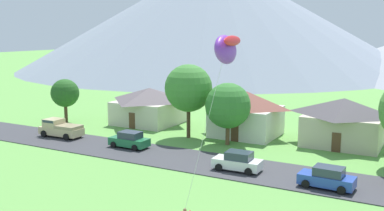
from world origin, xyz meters
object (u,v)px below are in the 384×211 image
at_px(tree_center, 65,93).
at_px(pickup_truck_sand_west_side, 60,128).
at_px(parked_car_green_mid_east, 130,140).
at_px(parked_car_blue_mid_west, 327,178).
at_px(parked_car_white_east_end, 238,161).
at_px(kite_flyer_with_kite, 226,52).
at_px(house_right_center, 343,121).
at_px(house_left_center, 246,113).
at_px(tree_left_of_center, 228,106).
at_px(tree_right_of_center, 188,88).
at_px(house_leftmost, 150,105).

xyz_separation_m(tree_center, pickup_truck_sand_west_side, (5.59, -6.65, -2.87)).
bearing_deg(parked_car_green_mid_east, tree_center, 156.52).
relative_size(parked_car_blue_mid_west, parked_car_white_east_end, 1.00).
relative_size(pickup_truck_sand_west_side, kite_flyer_with_kite, 0.44).
height_order(tree_center, parked_car_green_mid_east, tree_center).
distance_m(house_right_center, pickup_truck_sand_west_side, 31.39).
xyz_separation_m(house_left_center, pickup_truck_sand_west_side, (-18.30, -11.15, -1.63)).
bearing_deg(house_right_center, pickup_truck_sand_west_side, -157.66).
height_order(tree_left_of_center, tree_right_of_center, tree_right_of_center).
bearing_deg(parked_car_blue_mid_west, kite_flyer_with_kite, -116.19).
relative_size(tree_left_of_center, tree_right_of_center, 0.80).
xyz_separation_m(house_leftmost, pickup_truck_sand_west_side, (-4.42, -11.73, -1.37)).
bearing_deg(tree_center, parked_car_green_mid_east, -23.48).
relative_size(house_left_center, parked_car_green_mid_east, 1.83).
height_order(house_leftmost, house_right_center, house_right_center).
height_order(house_leftmost, pickup_truck_sand_west_side, house_leftmost).
bearing_deg(house_left_center, kite_flyer_with_kite, -71.31).
xyz_separation_m(parked_car_blue_mid_west, parked_car_green_mid_east, (-20.75, 2.50, 0.00)).
xyz_separation_m(parked_car_white_east_end, kite_flyer_with_kite, (3.27, -9.95, 9.95)).
xyz_separation_m(tree_center, parked_car_green_mid_east, (15.43, -6.70, -3.06)).
bearing_deg(tree_left_of_center, parked_car_green_mid_east, -143.40).
distance_m(house_leftmost, house_left_center, 13.89).
distance_m(tree_center, parked_car_green_mid_east, 17.10).
distance_m(house_left_center, pickup_truck_sand_west_side, 21.49).
bearing_deg(tree_center, house_left_center, 10.67).
distance_m(tree_left_of_center, kite_flyer_with_kite, 20.64).
relative_size(tree_right_of_center, parked_car_blue_mid_west, 1.97).
xyz_separation_m(pickup_truck_sand_west_side, kite_flyer_with_kite, (26.05, -11.77, 9.76)).
height_order(parked_car_white_east_end, kite_flyer_with_kite, kite_flyer_with_kite).
height_order(house_left_center, tree_center, tree_center).
xyz_separation_m(house_right_center, tree_center, (-34.59, -5.27, 1.30)).
relative_size(house_right_center, parked_car_blue_mid_west, 1.97).
bearing_deg(house_leftmost, tree_right_of_center, -29.12).
relative_size(house_leftmost, tree_left_of_center, 1.28).
bearing_deg(tree_left_of_center, parked_car_blue_mid_west, -35.07).
bearing_deg(parked_car_blue_mid_west, house_right_center, 96.25).
bearing_deg(pickup_truck_sand_west_side, tree_left_of_center, 18.67).
distance_m(house_right_center, parked_car_white_east_end, 15.18).
xyz_separation_m(house_leftmost, tree_center, (-10.01, -5.08, 1.50)).
distance_m(house_leftmost, pickup_truck_sand_west_side, 12.60).
distance_m(house_leftmost, parked_car_blue_mid_west, 29.85).
bearing_deg(house_right_center, parked_car_white_east_end, -114.35).
bearing_deg(parked_car_green_mid_east, parked_car_white_east_end, -7.74).
bearing_deg(parked_car_white_east_end, parked_car_blue_mid_west, -5.40).
bearing_deg(house_left_center, tree_left_of_center, -91.21).
distance_m(parked_car_blue_mid_west, pickup_truck_sand_west_side, 30.69).
bearing_deg(house_leftmost, house_left_center, -2.38).
bearing_deg(tree_right_of_center, tree_center, -178.96).
bearing_deg(pickup_truck_sand_west_side, parked_car_white_east_end, -4.56).
distance_m(tree_right_of_center, parked_car_blue_mid_west, 20.64).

